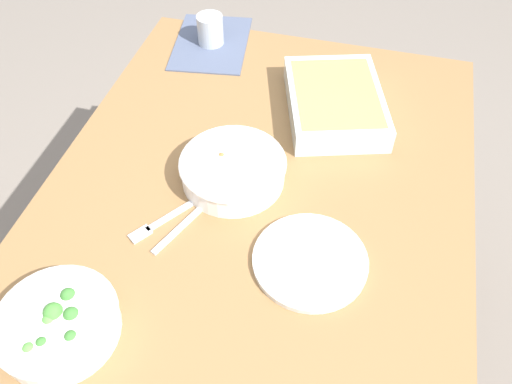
% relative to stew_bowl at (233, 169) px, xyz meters
% --- Properties ---
extents(ground_plane, '(6.00, 6.00, 0.00)m').
position_rel_stew_bowl_xyz_m(ground_plane, '(-0.02, -0.06, -0.77)').
color(ground_plane, slate).
extents(dining_table, '(1.20, 0.90, 0.74)m').
position_rel_stew_bowl_xyz_m(dining_table, '(-0.02, -0.06, -0.12)').
color(dining_table, olive).
rests_on(dining_table, ground_plane).
extents(placemat, '(0.31, 0.24, 0.00)m').
position_rel_stew_bowl_xyz_m(placemat, '(0.48, 0.21, -0.03)').
color(placemat, '#4C5670').
rests_on(placemat, dining_table).
extents(stew_bowl, '(0.23, 0.23, 0.06)m').
position_rel_stew_bowl_xyz_m(stew_bowl, '(0.00, 0.00, 0.00)').
color(stew_bowl, white).
rests_on(stew_bowl, dining_table).
extents(broccoli_bowl, '(0.21, 0.21, 0.06)m').
position_rel_stew_bowl_xyz_m(broccoli_bowl, '(-0.42, 0.18, -0.00)').
color(broccoli_bowl, white).
rests_on(broccoli_bowl, dining_table).
extents(baking_dish, '(0.35, 0.30, 0.06)m').
position_rel_stew_bowl_xyz_m(baking_dish, '(0.28, -0.17, 0.00)').
color(baking_dish, silver).
rests_on(baking_dish, dining_table).
extents(drink_cup, '(0.07, 0.07, 0.08)m').
position_rel_stew_bowl_xyz_m(drink_cup, '(0.48, 0.21, 0.01)').
color(drink_cup, '#B2BCC6').
rests_on(drink_cup, dining_table).
extents(side_plate, '(0.22, 0.22, 0.01)m').
position_rel_stew_bowl_xyz_m(side_plate, '(-0.17, -0.20, -0.03)').
color(side_plate, silver).
rests_on(side_plate, dining_table).
extents(spoon_by_stew, '(0.17, 0.08, 0.01)m').
position_rel_stew_bowl_xyz_m(spoon_by_stew, '(-0.12, 0.05, -0.03)').
color(spoon_by_stew, silver).
rests_on(spoon_by_stew, dining_table).
extents(spoon_by_broccoli, '(0.16, 0.10, 0.01)m').
position_rel_stew_bowl_xyz_m(spoon_by_broccoli, '(-0.38, 0.21, -0.03)').
color(spoon_by_broccoli, silver).
rests_on(spoon_by_broccoli, dining_table).
extents(fork_on_table, '(0.15, 0.12, 0.01)m').
position_rel_stew_bowl_xyz_m(fork_on_table, '(-0.15, 0.11, -0.03)').
color(fork_on_table, silver).
rests_on(fork_on_table, dining_table).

